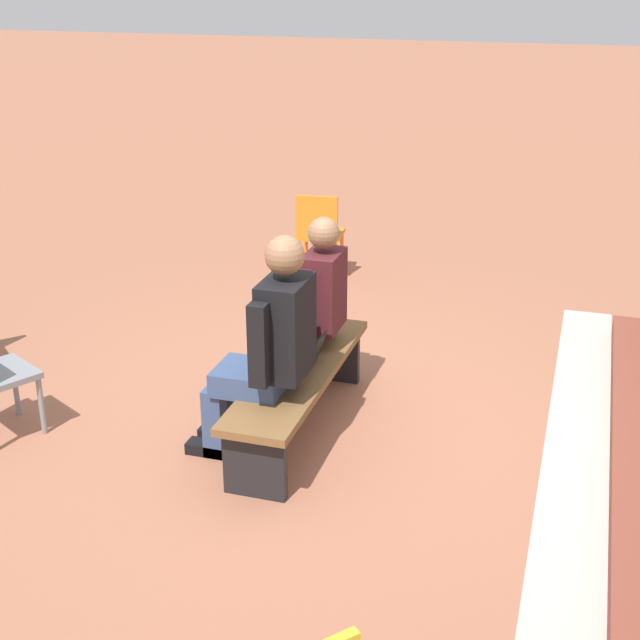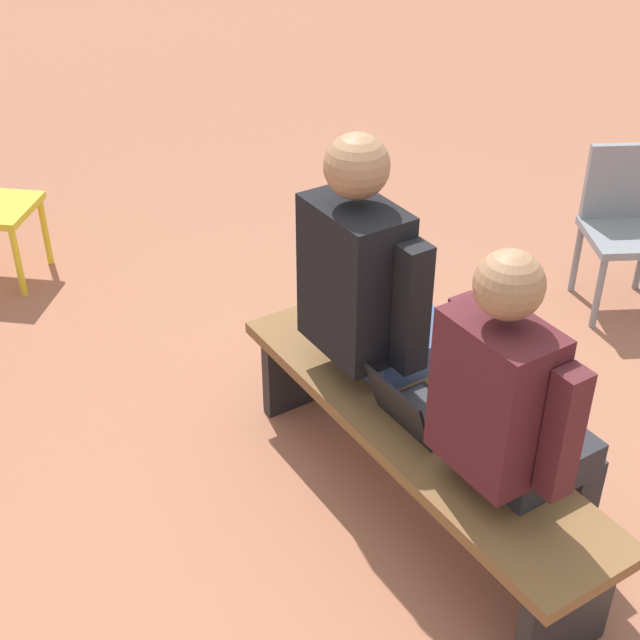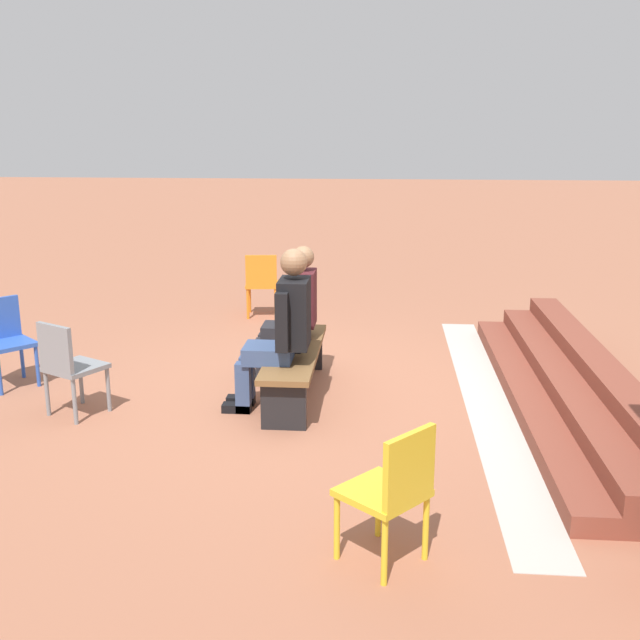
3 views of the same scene
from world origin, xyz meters
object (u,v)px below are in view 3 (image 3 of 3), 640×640
plastic_chair_far_left (393,487)px  plastic_chair_foreground (5,336)px  bench (295,359)px  person_student (293,310)px  plastic_chair_mid_courtyard (262,281)px  person_adult (281,327)px  laptop (296,343)px  plastic_chair_far_right (68,363)px

plastic_chair_far_left → plastic_chair_foreground: 4.62m
plastic_chair_far_left → plastic_chair_foreground: same height
bench → person_student: bearing=-170.7°
plastic_chair_mid_courtyard → plastic_chair_far_left: bearing=16.3°
person_student → plastic_chair_far_left: 3.26m
person_adult → plastic_chair_far_left: 2.55m
bench → person_student: 0.55m
person_student → plastic_chair_mid_courtyard: size_ratio=1.60×
bench → plastic_chair_foreground: (-0.09, -2.80, 0.13)m
laptop → plastic_chair_far_right: plastic_chair_far_right is taller
bench → plastic_chair_far_right: (0.67, -1.86, 0.13)m
person_adult → plastic_chair_mid_courtyard: bearing=-167.9°
plastic_chair_mid_courtyard → laptop: bearing=15.2°
laptop → plastic_chair_mid_courtyard: bearing=-164.8°
plastic_chair_far_left → plastic_chair_mid_courtyard: same height
laptop → plastic_chair_far_left: plastic_chair_far_left is taller
person_student → person_adult: size_ratio=0.93×
plastic_chair_far_right → laptop: bearing=110.0°
bench → person_adult: size_ratio=1.25×
plastic_chair_far_right → plastic_chair_mid_courtyard: (-3.59, 1.09, 0.00)m
bench → plastic_chair_mid_courtyard: bearing=-165.1°
plastic_chair_far_right → bench: bearing=109.7°
laptop → plastic_chair_far_right: 2.00m
plastic_chair_far_left → plastic_chair_far_right: same height
person_student → plastic_chair_far_left: size_ratio=1.60×
plastic_chair_mid_courtyard → plastic_chair_foreground: bearing=-35.6°
person_adult → bench: bearing=168.4°
plastic_chair_far_left → plastic_chair_mid_courtyard: (-5.63, -1.64, 0.00)m
plastic_chair_far_left → laptop: bearing=-162.5°
person_adult → laptop: 0.46m
laptop → plastic_chair_foreground: plastic_chair_foreground is taller
plastic_chair_mid_courtyard → person_adult: bearing=12.1°
plastic_chair_far_left → plastic_chair_foreground: size_ratio=1.00×
plastic_chair_foreground → plastic_chair_far_left: bearing=52.7°
person_adult → plastic_chair_foreground: person_adult is taller
person_student → plastic_chair_foreground: size_ratio=1.60×
bench → plastic_chair_foreground: 2.81m
person_adult → plastic_chair_foreground: 2.78m
plastic_chair_far_right → plastic_chair_foreground: 1.21m
person_adult → plastic_chair_far_right: (0.31, -1.79, -0.27)m
person_adult → plastic_chair_far_right: person_adult is taller
laptop → person_adult: bearing=-12.9°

